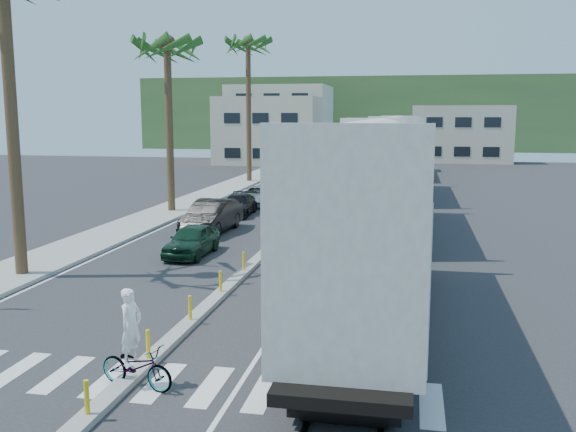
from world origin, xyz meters
name	(u,v)px	position (x,y,z in m)	size (l,w,h in m)	color
ground	(164,349)	(0.00, 0.00, 0.00)	(140.00, 140.00, 0.00)	#28282B
sidewalk	(186,204)	(-8.50, 25.00, 0.07)	(3.00, 90.00, 0.15)	gray
rails	(393,204)	(5.00, 28.00, 0.03)	(1.56, 100.00, 0.06)	black
median	(299,221)	(0.00, 19.96, 0.09)	(0.45, 60.00, 0.85)	gray
crosswalk	(131,380)	(0.00, -2.00, 0.01)	(14.00, 2.20, 0.01)	silver
lane_markings	(279,208)	(-2.15, 25.00, 0.00)	(9.42, 90.00, 0.01)	silver
freight_train	(392,167)	(5.00, 23.42, 2.91)	(3.00, 60.94, 5.85)	#B6B3A7
palm_trees	(174,33)	(-8.10, 22.70, 10.81)	(3.50, 37.20, 13.75)	brown
buildings	(319,126)	(-6.41, 71.66, 4.36)	(38.00, 27.00, 10.00)	beige
hillside	(378,114)	(0.00, 100.00, 6.00)	(80.00, 20.00, 12.00)	#385628
car_lead	(192,240)	(-3.00, 10.67, 0.66)	(1.63, 3.92, 1.33)	#10321F
car_second	(212,216)	(-3.82, 16.03, 0.83)	(2.00, 5.12, 1.66)	black
car_third	(238,205)	(-3.99, 21.68, 0.63)	(1.95, 4.39, 1.25)	black
car_rear	(257,196)	(-3.88, 26.11, 0.62)	(2.35, 4.61, 1.25)	#A3A6A8
cyclist	(135,357)	(0.28, -2.34, 0.71)	(1.53, 2.18, 2.26)	#9EA0A5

